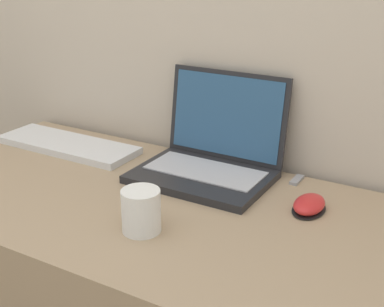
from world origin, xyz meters
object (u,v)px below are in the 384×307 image
at_px(drink_cup, 141,210).
at_px(computer_mouse, 309,205).
at_px(laptop, 211,154).
at_px(external_keyboard, 68,145).
at_px(usb_stick, 297,180).

bearing_deg(drink_cup, computer_mouse, 43.96).
bearing_deg(computer_mouse, drink_cup, -136.04).
relative_size(laptop, external_keyboard, 0.77).
distance_m(laptop, computer_mouse, 0.31).
xyz_separation_m(laptop, computer_mouse, (0.29, -0.07, -0.04)).
distance_m(external_keyboard, usb_stick, 0.68).
xyz_separation_m(computer_mouse, usb_stick, (-0.08, 0.14, -0.01)).
bearing_deg(external_keyboard, laptop, 5.88).
height_order(external_keyboard, usb_stick, external_keyboard).
distance_m(drink_cup, usb_stick, 0.46).
height_order(laptop, drink_cup, laptop).
relative_size(laptop, computer_mouse, 3.10).
distance_m(computer_mouse, external_keyboard, 0.76).
distance_m(drink_cup, computer_mouse, 0.39).
relative_size(laptop, usb_stick, 5.70).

